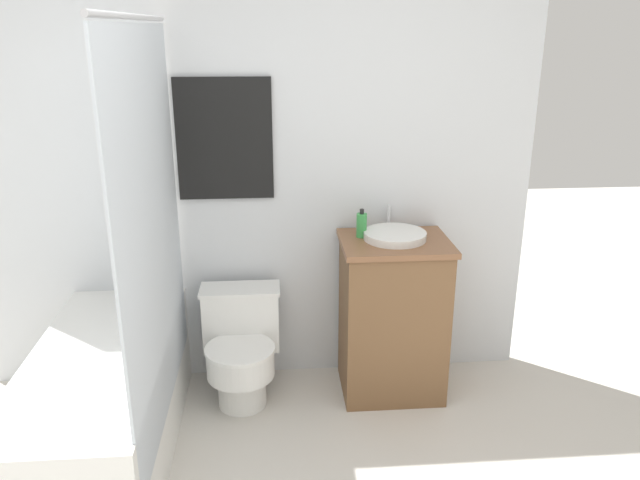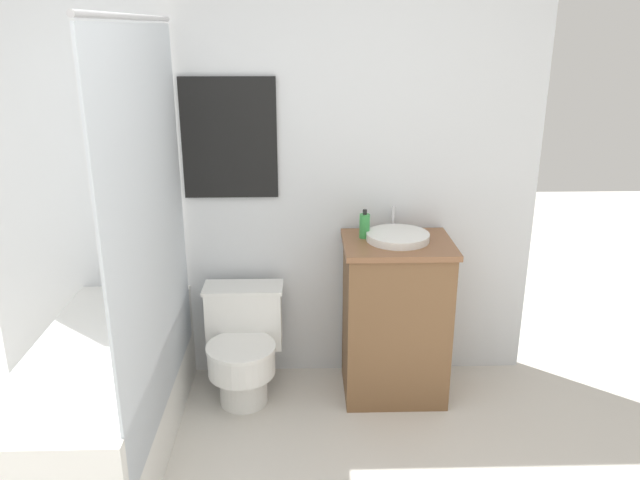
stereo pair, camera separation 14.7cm
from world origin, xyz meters
name	(u,v)px [view 2 (the right image)]	position (x,y,z in m)	size (l,w,h in m)	color
wall_back	(258,161)	(0.00, 1.89, 1.25)	(3.03, 0.07, 2.50)	silver
shower_area	(106,391)	(-0.70, 1.14, 0.32)	(0.61, 1.45, 1.98)	white
toilet	(243,345)	(-0.10, 1.60, 0.31)	(0.43, 0.52, 0.60)	white
vanity	(395,318)	(0.72, 1.62, 0.44)	(0.57, 0.46, 0.88)	brown
sink	(398,236)	(0.72, 1.64, 0.90)	(0.33, 0.36, 0.13)	white
soap_bottle	(365,226)	(0.56, 1.69, 0.95)	(0.05, 0.05, 0.15)	green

